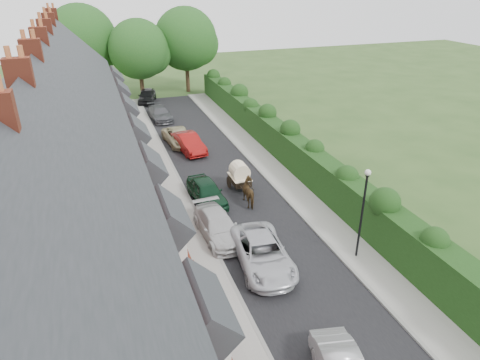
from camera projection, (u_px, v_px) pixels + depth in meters
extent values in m
plane|color=#2D4C1E|center=(340.00, 325.00, 18.49)|extent=(140.00, 140.00, 0.00)
cube|color=black|center=(243.00, 208.00, 27.69)|extent=(6.00, 58.00, 0.02)
cube|color=gray|center=(301.00, 197.00, 28.88)|extent=(2.20, 58.00, 0.12)
cube|color=gray|center=(185.00, 217.00, 26.52)|extent=(1.70, 58.00, 0.12)
cube|color=gray|center=(286.00, 200.00, 28.57)|extent=(0.18, 58.00, 0.13)
cube|color=gray|center=(198.00, 215.00, 26.76)|extent=(0.18, 58.00, 0.13)
cube|color=black|center=(326.00, 178.00, 28.89)|extent=(1.50, 58.00, 2.50)
cube|color=maroon|center=(61.00, 195.00, 22.32)|extent=(8.00, 40.00, 6.50)
cube|color=#26292D|center=(49.00, 137.00, 20.90)|extent=(8.00, 40.20, 8.00)
cube|color=black|center=(219.00, 354.00, 12.34)|extent=(0.06, 1.80, 1.60)
cube|color=#26292D|center=(199.00, 310.00, 11.40)|extent=(1.70, 2.60, 1.70)
cube|color=white|center=(181.00, 298.00, 13.58)|extent=(0.12, 1.20, 1.60)
cube|color=white|center=(175.00, 283.00, 17.00)|extent=(0.70, 2.40, 5.20)
cube|color=black|center=(186.00, 304.00, 17.63)|extent=(0.06, 1.80, 1.60)
cube|color=black|center=(182.00, 256.00, 16.59)|extent=(0.06, 1.80, 1.60)
cube|color=#26292D|center=(166.00, 219.00, 15.65)|extent=(1.70, 2.60, 1.70)
cube|color=#3F2D2D|center=(161.00, 283.00, 19.37)|extent=(0.08, 0.90, 2.10)
cube|color=white|center=(156.00, 221.00, 17.83)|extent=(0.12, 1.20, 1.60)
cube|color=white|center=(155.00, 221.00, 21.25)|extent=(0.70, 2.40, 5.20)
cube|color=black|center=(164.00, 240.00, 21.88)|extent=(0.06, 1.80, 1.60)
cube|color=black|center=(160.00, 199.00, 20.84)|extent=(0.06, 1.80, 1.60)
cube|color=#26292D|center=(146.00, 166.00, 19.90)|extent=(1.70, 2.60, 1.70)
cube|color=#3F2D2D|center=(146.00, 227.00, 23.62)|extent=(0.08, 0.90, 2.10)
cube|color=white|center=(140.00, 173.00, 22.08)|extent=(0.12, 1.20, 1.60)
cube|color=white|center=(142.00, 180.00, 25.50)|extent=(0.70, 2.40, 5.20)
cube|color=black|center=(150.00, 197.00, 26.13)|extent=(0.06, 1.80, 1.60)
cube|color=black|center=(146.00, 161.00, 25.09)|extent=(0.06, 1.80, 1.60)
cube|color=#26292D|center=(134.00, 133.00, 24.15)|extent=(1.70, 2.60, 1.70)
cube|color=#3F2D2D|center=(135.00, 189.00, 27.87)|extent=(0.08, 0.90, 2.10)
cube|color=white|center=(129.00, 141.00, 26.33)|extent=(0.12, 1.20, 1.60)
cube|color=white|center=(132.00, 150.00, 29.75)|extent=(0.70, 2.40, 5.20)
cube|color=black|center=(139.00, 165.00, 30.39)|extent=(0.06, 1.80, 1.60)
cube|color=black|center=(136.00, 134.00, 29.34)|extent=(0.06, 1.80, 1.60)
cube|color=#26292D|center=(125.00, 109.00, 28.40)|extent=(1.70, 2.60, 1.70)
cube|color=#3F2D2D|center=(127.00, 160.00, 32.12)|extent=(0.08, 0.90, 2.10)
cube|color=white|center=(122.00, 118.00, 30.58)|extent=(0.12, 1.20, 1.60)
cube|color=white|center=(125.00, 128.00, 34.00)|extent=(0.70, 2.40, 5.20)
cube|color=black|center=(131.00, 142.00, 34.64)|extent=(0.06, 1.80, 1.60)
cube|color=black|center=(128.00, 113.00, 33.59)|extent=(0.06, 1.80, 1.60)
cube|color=#26292D|center=(118.00, 91.00, 32.65)|extent=(1.70, 2.60, 1.70)
cube|color=#3F2D2D|center=(121.00, 138.00, 36.37)|extent=(0.08, 0.90, 2.10)
cube|color=white|center=(116.00, 100.00, 34.83)|extent=(0.12, 1.20, 1.60)
cube|color=white|center=(119.00, 111.00, 38.26)|extent=(0.70, 2.40, 5.20)
cube|color=black|center=(125.00, 124.00, 38.89)|extent=(0.06, 1.80, 1.60)
cube|color=black|center=(122.00, 98.00, 37.84)|extent=(0.06, 1.80, 1.60)
cube|color=#26292D|center=(113.00, 78.00, 36.91)|extent=(1.70, 2.60, 1.70)
cube|color=#3F2D2D|center=(116.00, 121.00, 40.62)|extent=(0.08, 0.90, 2.10)
cube|color=white|center=(112.00, 86.00, 39.08)|extent=(0.12, 1.20, 1.60)
cube|color=maroon|center=(20.00, 81.00, 15.00)|extent=(0.90, 0.50, 1.60)
cylinder|color=#A85A32|center=(8.00, 53.00, 14.52)|extent=(0.20, 0.20, 0.50)
cylinder|color=#A85A32|center=(21.00, 53.00, 14.64)|extent=(0.20, 0.20, 0.50)
cube|color=maroon|center=(32.00, 57.00, 19.25)|extent=(0.90, 0.50, 1.60)
cylinder|color=#A85A32|center=(23.00, 35.00, 18.78)|extent=(0.20, 0.20, 0.50)
cylinder|color=#A85A32|center=(33.00, 35.00, 18.89)|extent=(0.20, 0.20, 0.50)
cube|color=maroon|center=(40.00, 42.00, 23.50)|extent=(0.90, 0.50, 1.60)
cylinder|color=#A85A32|center=(33.00, 24.00, 23.03)|extent=(0.20, 0.20, 0.50)
cylinder|color=#A85A32|center=(41.00, 24.00, 23.14)|extent=(0.20, 0.20, 0.50)
cube|color=maroon|center=(45.00, 32.00, 27.75)|extent=(0.90, 0.50, 1.60)
cylinder|color=#A85A32|center=(39.00, 16.00, 27.28)|extent=(0.20, 0.20, 0.50)
cylinder|color=#A85A32|center=(46.00, 16.00, 27.40)|extent=(0.20, 0.20, 0.50)
cube|color=maroon|center=(49.00, 24.00, 32.00)|extent=(0.90, 0.50, 1.60)
cylinder|color=#A85A32|center=(44.00, 10.00, 31.53)|extent=(0.20, 0.20, 0.50)
cylinder|color=#A85A32|center=(50.00, 10.00, 31.65)|extent=(0.20, 0.20, 0.50)
cube|color=maroon|center=(52.00, 18.00, 36.25)|extent=(0.90, 0.50, 1.60)
cylinder|color=#A85A32|center=(48.00, 6.00, 35.78)|extent=(0.20, 0.20, 0.50)
cylinder|color=#A85A32|center=(53.00, 6.00, 35.90)|extent=(0.20, 0.20, 0.50)
cube|color=maroon|center=(205.00, 307.00, 18.83)|extent=(0.30, 4.70, 0.90)
cube|color=maroon|center=(181.00, 246.00, 23.08)|extent=(0.30, 4.70, 0.90)
cube|color=maroon|center=(164.00, 203.00, 27.33)|extent=(0.30, 4.70, 0.90)
cube|color=maroon|center=(152.00, 172.00, 31.58)|extent=(0.30, 4.70, 0.90)
cube|color=maroon|center=(143.00, 149.00, 35.84)|extent=(0.30, 4.70, 0.90)
cube|color=maroon|center=(136.00, 130.00, 40.09)|extent=(0.30, 4.70, 0.90)
cube|color=maroon|center=(221.00, 347.00, 16.66)|extent=(0.35, 0.35, 1.10)
cube|color=maroon|center=(191.00, 272.00, 20.91)|extent=(0.35, 0.35, 1.10)
cube|color=maroon|center=(172.00, 221.00, 25.16)|extent=(0.35, 0.35, 1.10)
cube|color=maroon|center=(158.00, 185.00, 29.42)|extent=(0.35, 0.35, 1.10)
cube|color=maroon|center=(147.00, 159.00, 33.67)|extent=(0.35, 0.35, 1.10)
cube|color=maroon|center=(139.00, 138.00, 37.92)|extent=(0.35, 0.35, 1.10)
cube|color=maroon|center=(133.00, 121.00, 42.17)|extent=(0.35, 0.35, 1.10)
cylinder|color=black|center=(361.00, 219.00, 21.85)|extent=(0.12, 0.12, 4.80)
cylinder|color=black|center=(368.00, 175.00, 20.78)|extent=(0.20, 0.20, 0.10)
sphere|color=silver|center=(368.00, 173.00, 20.72)|extent=(0.32, 0.32, 0.32)
cylinder|color=#332316|center=(141.00, 80.00, 50.57)|extent=(0.50, 0.50, 4.75)
sphere|color=#194C1B|center=(138.00, 49.00, 49.04)|extent=(6.80, 6.80, 6.80)
sphere|color=#194C1B|center=(150.00, 54.00, 49.99)|extent=(4.76, 4.76, 4.76)
cylinder|color=#332316|center=(187.00, 71.00, 53.94)|extent=(0.50, 0.50, 5.25)
sphere|color=#194C1B|center=(186.00, 39.00, 52.25)|extent=(7.60, 7.60, 7.60)
sphere|color=#194C1B|center=(197.00, 44.00, 53.28)|extent=(5.32, 5.32, 5.32)
cylinder|color=#332316|center=(87.00, 75.00, 51.18)|extent=(0.50, 0.50, 5.50)
sphere|color=#194C1B|center=(82.00, 40.00, 49.41)|extent=(8.00, 8.00, 8.00)
sphere|color=#194C1B|center=(97.00, 45.00, 50.48)|extent=(5.60, 5.60, 5.60)
imported|color=silver|center=(263.00, 253.00, 21.94)|extent=(3.02, 5.65, 1.51)
imported|color=silver|center=(218.00, 226.00, 24.39)|extent=(2.18, 4.90, 1.40)
imported|color=black|center=(207.00, 192.00, 28.13)|extent=(2.12, 4.57, 1.51)
imported|color=maroon|center=(189.00, 143.00, 36.22)|extent=(2.34, 4.83, 1.52)
imported|color=tan|center=(179.00, 137.00, 37.85)|extent=(2.66, 4.96, 1.32)
imported|color=#4E4F55|center=(160.00, 113.00, 44.17)|extent=(2.25, 4.82, 1.36)
imported|color=black|center=(147.00, 96.00, 50.16)|extent=(2.91, 4.88, 1.56)
imported|color=#432F18|center=(250.00, 192.00, 27.83)|extent=(0.92, 2.01, 1.70)
cube|color=black|center=(240.00, 180.00, 29.68)|extent=(1.13, 1.89, 0.47)
cylinder|color=beige|center=(240.00, 171.00, 29.39)|extent=(1.23, 1.18, 1.23)
cube|color=beige|center=(240.00, 177.00, 29.57)|extent=(1.24, 1.93, 0.04)
cylinder|color=black|center=(229.00, 182.00, 30.14)|extent=(0.08, 0.85, 0.85)
cylinder|color=black|center=(245.00, 180.00, 30.50)|extent=(0.08, 0.85, 0.85)
cylinder|color=black|center=(240.00, 186.00, 28.68)|extent=(0.06, 1.70, 0.06)
cylinder|color=black|center=(249.00, 185.00, 28.87)|extent=(0.06, 1.70, 0.06)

